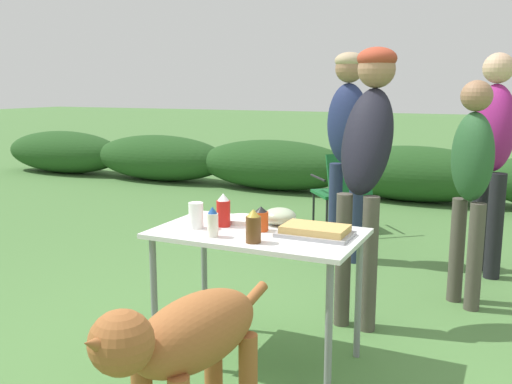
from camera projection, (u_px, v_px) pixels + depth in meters
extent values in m
plane|color=#4C7A3D|center=(258.00, 360.00, 3.18)|extent=(60.00, 60.00, 0.00)
ellipsoid|color=#234C1E|center=(64.00, 152.00, 9.99)|extent=(2.40, 0.90, 0.73)
ellipsoid|color=#234C1E|center=(160.00, 158.00, 9.17)|extent=(2.40, 0.90, 0.73)
ellipsoid|color=#234C1E|center=(274.00, 165.00, 8.35)|extent=(2.40, 0.90, 0.73)
ellipsoid|color=#234C1E|center=(413.00, 173.00, 7.53)|extent=(2.40, 0.90, 0.73)
cube|color=white|center=(258.00, 233.00, 3.04)|extent=(1.10, 0.64, 0.02)
cylinder|color=gray|center=(154.00, 302.00, 3.07)|extent=(0.04, 0.04, 0.71)
cylinder|color=gray|center=(329.00, 334.00, 2.67)|extent=(0.04, 0.04, 0.71)
cylinder|color=gray|center=(204.00, 272.00, 3.56)|extent=(0.04, 0.04, 0.71)
cylinder|color=gray|center=(358.00, 296.00, 3.15)|extent=(0.04, 0.04, 0.71)
cube|color=#9E9EA3|center=(315.00, 234.00, 2.94)|extent=(0.38, 0.24, 0.02)
cube|color=tan|center=(315.00, 229.00, 2.94)|extent=(0.33, 0.20, 0.04)
cylinder|color=white|center=(241.00, 219.00, 3.26)|extent=(0.21, 0.21, 0.02)
ellipsoid|color=#ADBC99|center=(279.00, 216.00, 3.18)|extent=(0.19, 0.19, 0.09)
cylinder|color=white|center=(196.00, 215.00, 3.09)|extent=(0.08, 0.08, 0.14)
cylinder|color=silver|center=(213.00, 225.00, 2.92)|extent=(0.06, 0.06, 0.12)
cone|color=#194793|center=(212.00, 210.00, 2.90)|extent=(0.05, 0.05, 0.03)
cylinder|color=brown|center=(253.00, 229.00, 2.81)|extent=(0.08, 0.08, 0.13)
cone|color=gold|center=(253.00, 213.00, 2.80)|extent=(0.06, 0.06, 0.04)
cylinder|color=#CC4214|center=(261.00, 221.00, 3.04)|extent=(0.08, 0.08, 0.10)
cone|color=black|center=(261.00, 209.00, 3.03)|extent=(0.07, 0.07, 0.03)
cylinder|color=red|center=(223.00, 213.00, 3.14)|extent=(0.08, 0.08, 0.14)
cone|color=white|center=(223.00, 197.00, 3.12)|extent=(0.07, 0.07, 0.04)
cylinder|color=#4C473D|center=(343.00, 260.00, 3.58)|extent=(0.10, 0.10, 0.85)
cylinder|color=#4C473D|center=(369.00, 264.00, 3.49)|extent=(0.10, 0.10, 0.85)
ellipsoid|color=black|center=(367.00, 141.00, 3.51)|extent=(0.35, 0.49, 0.72)
sphere|color=#936B4C|center=(377.00, 69.00, 3.54)|extent=(0.24, 0.24, 0.24)
ellipsoid|color=#993823|center=(377.00, 58.00, 3.53)|extent=(0.25, 0.25, 0.14)
cylinder|color=#232D4C|center=(335.00, 211.00, 5.00)|extent=(0.12, 0.12, 0.85)
cylinder|color=#232D4C|center=(355.00, 214.00, 4.87)|extent=(0.12, 0.12, 0.85)
ellipsoid|color=navy|center=(348.00, 124.00, 4.79)|extent=(0.43, 0.36, 0.68)
sphere|color=#936B4C|center=(349.00, 69.00, 4.71)|extent=(0.23, 0.23, 0.23)
ellipsoid|color=tan|center=(350.00, 61.00, 4.70)|extent=(0.25, 0.25, 0.14)
cylinder|color=black|center=(479.00, 220.00, 4.67)|extent=(0.12, 0.12, 0.84)
cylinder|color=black|center=(495.00, 226.00, 4.46)|extent=(0.12, 0.12, 0.84)
ellipsoid|color=#931E70|center=(494.00, 128.00, 4.43)|extent=(0.46, 0.48, 0.68)
sphere|color=#DBAD89|center=(499.00, 68.00, 4.34)|extent=(0.23, 0.23, 0.23)
cylinder|color=#4C473D|center=(457.00, 250.00, 3.99)|extent=(0.10, 0.10, 0.74)
cylinder|color=#4C473D|center=(475.00, 257.00, 3.83)|extent=(0.10, 0.10, 0.74)
ellipsoid|color=#28562D|center=(472.00, 157.00, 3.79)|extent=(0.39, 0.39, 0.60)
sphere|color=#936B4C|center=(477.00, 96.00, 3.72)|extent=(0.20, 0.20, 0.20)
cylinder|color=#9E5B2D|center=(214.00, 377.00, 2.50)|extent=(0.08, 0.08, 0.49)
ellipsoid|color=#9E5B2D|center=(197.00, 331.00, 2.21)|extent=(0.39, 0.69, 0.29)
sphere|color=#9E5B2D|center=(121.00, 343.00, 1.89)|extent=(0.22, 0.22, 0.22)
cone|color=#9E5B2D|center=(100.00, 345.00, 1.81)|extent=(0.14, 0.19, 0.16)
cylinder|color=#9E5B2D|center=(251.00, 299.00, 2.51)|extent=(0.08, 0.21, 0.11)
cube|color=#19602D|center=(338.00, 193.00, 6.03)|extent=(0.65, 0.65, 0.03)
cube|color=#19602D|center=(349.00, 176.00, 5.72)|extent=(0.46, 0.41, 0.44)
cylinder|color=black|center=(327.00, 216.00, 5.83)|extent=(0.02, 0.02, 0.38)
cylinder|color=black|center=(363.00, 214.00, 5.92)|extent=(0.02, 0.02, 0.38)
cylinder|color=black|center=(314.00, 208.00, 6.21)|extent=(0.02, 0.02, 0.38)
cylinder|color=black|center=(348.00, 207.00, 6.30)|extent=(0.02, 0.02, 0.38)
cylinder|color=black|center=(318.00, 178.00, 5.94)|extent=(0.28, 0.34, 0.02)
cylinder|color=black|center=(359.00, 176.00, 6.05)|extent=(0.28, 0.34, 0.02)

